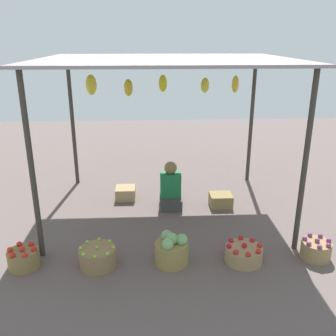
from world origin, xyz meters
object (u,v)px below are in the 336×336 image
Objects in this scene: basket_red_apples at (244,254)px; basket_purple_onions at (316,249)px; basket_cabbages at (172,250)px; vendor_person at (171,190)px; wooden_crate_near_vendor at (221,200)px; basket_limes at (98,257)px; wooden_crate_stacked_rear at (126,193)px; basket_red_tomatoes at (23,258)px.

basket_purple_onions reaches higher than basket_red_apples.
basket_cabbages is at bearing 179.42° from basket_red_apples.
vendor_person is 2.13× the size of wooden_crate_near_vendor.
basket_purple_onions is at bearing 0.87° from basket_limes.
basket_red_apples is 1.64m from wooden_crate_near_vendor.
basket_red_apples is (1.84, 0.01, -0.02)m from basket_limes.
basket_red_apples is at bearing -63.59° from vendor_person.
vendor_person is 0.87m from wooden_crate_stacked_rear.
basket_red_apples is (2.75, -0.01, -0.02)m from basket_red_tomatoes.
basket_red_apples reaches higher than wooden_crate_stacked_rear.
vendor_person is 0.87m from wooden_crate_near_vendor.
basket_purple_onions reaches higher than wooden_crate_stacked_rear.
basket_limes is 0.96× the size of basket_red_apples.
basket_purple_onions is (1.78, -1.65, -0.18)m from vendor_person.
basket_red_apples is 1.38× the size of wooden_crate_stacked_rear.
wooden_crate_near_vendor is (0.92, 1.63, -0.08)m from basket_cabbages.
wooden_crate_near_vendor is at bearing 41.81° from basket_limes.
basket_red_tomatoes is 0.79× the size of basket_red_apples.
wooden_crate_stacked_rear is at bearing 83.64° from basket_limes.
basket_cabbages is 1.15× the size of wooden_crate_near_vendor.
basket_cabbages is 1.23× the size of wooden_crate_stacked_rear.
basket_limes reaches higher than basket_red_apples.
basket_red_apples is 1.25× the size of basket_purple_onions.
basket_limes is at bearing -138.19° from wooden_crate_near_vendor.
basket_cabbages is at bearing 1.18° from basket_limes.
basket_red_tomatoes is 3.21m from wooden_crate_near_vendor.
wooden_crate_near_vendor is (1.85, 1.65, -0.02)m from basket_limes.
basket_purple_onions is 1.10× the size of wooden_crate_stacked_rear.
vendor_person reaches higher than basket_limes.
wooden_crate_near_vendor is (0.01, 1.64, -0.00)m from basket_red_apples.
basket_cabbages is 1.86m from basket_purple_onions.
basket_red_tomatoes reaches higher than basket_limes.
wooden_crate_near_vendor is at bearing 30.61° from basket_red_tomatoes.
basket_limes is 1.08× the size of basket_cabbages.
basket_red_tomatoes is (-1.92, -1.67, -0.17)m from vendor_person.
basket_red_apples is at bearing -90.31° from wooden_crate_near_vendor.
basket_limes is at bearing -178.82° from basket_cabbages.
basket_purple_onions is 1.03× the size of wooden_crate_near_vendor.
wooden_crate_stacked_rear is at bearing 156.34° from vendor_person.
basket_red_apples is 0.95m from basket_purple_onions.
basket_red_tomatoes is 0.89× the size of basket_cabbages.
basket_limes is 2.78m from basket_purple_onions.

